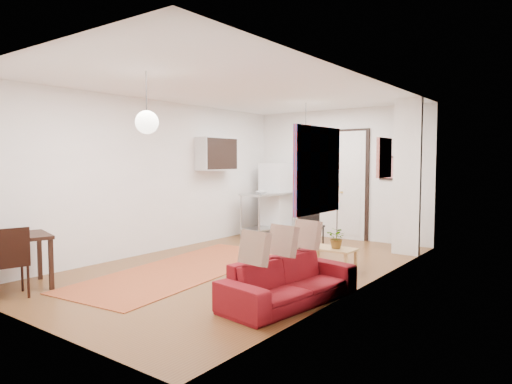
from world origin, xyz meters
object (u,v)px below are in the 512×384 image
Objects in this scene: fridge at (276,198)px; dining_chair_near at (16,255)px; sofa at (290,281)px; black_side_chair at (314,222)px; kitchen_counter at (269,207)px; dining_chair_far at (16,255)px; coffee_table at (331,250)px.

dining_chair_near is at bearing -90.39° from fridge.
sofa is 2.01× the size of black_side_chair.
sofa is at bearing 101.99° from black_side_chair.
dining_chair_near is (0.14, -6.21, -0.32)m from fridge.
kitchen_counter is 5.83m from dining_chair_far.
black_side_chair is at bearing 129.57° from coffee_table.
kitchen_counter reaches higher than coffee_table.
sofa is at bearing 137.17° from dining_chair_far.
coffee_table is at bearing -29.48° from kitchen_counter.
sofa is at bearing 137.17° from dining_chair_near.
sofa is 3.56m from dining_chair_far.
coffee_table is (-0.41, 1.91, 0.03)m from sofa.
black_side_chair is (1.66, -0.82, -0.11)m from kitchen_counter.
black_side_chair reaches higher than dining_chair_near.
coffee_table is at bearing -43.29° from fridge.
dining_chair_near reaches higher than sofa.
dining_chair_near is 1.00× the size of dining_chair_far.
kitchen_counter is 1.48× the size of black_side_chair.
dining_chair_far reaches higher than coffee_table.
dining_chair_near is at bearing 180.00° from dining_chair_far.
black_side_chair is (-1.45, 3.16, 0.28)m from sofa.
kitchen_counter is 0.42m from fridge.
dining_chair_near is 5.26m from black_side_chair.
dining_chair_near is 0.97× the size of black_side_chair.
fridge is at bearing -163.01° from dining_chair_far.
black_side_chair is (-1.03, 1.25, 0.25)m from coffee_table.
fridge is at bearing 44.07° from sofa.
kitchen_counter is 0.82× the size of fridge.
coffee_table is at bearing 160.87° from dining_chair_near.
coffee_table is 1.64m from black_side_chair.
kitchen_counter reaches higher than black_side_chair.
sofa is 3.56m from dining_chair_near.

